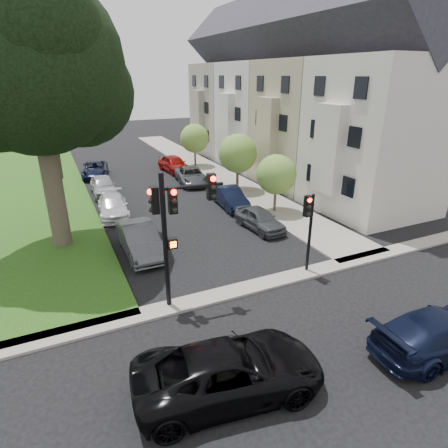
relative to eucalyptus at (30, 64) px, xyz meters
name	(u,v)px	position (x,y,z in m)	size (l,w,h in m)	color
ground	(276,312)	(7.45, -10.44, -9.35)	(140.00, 140.00, 0.00)	black
grass_strip	(33,186)	(-1.55, 13.56, -9.29)	(8.00, 44.00, 0.12)	#214614
sidewalk_right	(205,168)	(14.20, 13.56, -9.29)	(3.50, 44.00, 0.12)	#9C958A
sidewalk_cross	(252,287)	(7.45, -8.44, -9.29)	(60.00, 1.00, 0.12)	#9C958A
house_a	(379,107)	(19.89, -2.44, -2.42)	(7.70, 7.55, 15.97)	beige
house_b	(308,100)	(19.89, 5.06, -2.42)	(7.70, 7.55, 15.97)	gray
house_c	(261,96)	(19.89, 12.56, -2.42)	(7.70, 7.55, 15.97)	silver
house_d	(228,93)	(19.89, 20.06, -2.42)	(7.70, 7.55, 15.97)	gray
eucalyptus	(30,64)	(0.00, 0.00, 0.00)	(9.67, 8.77, 13.69)	#3B3427
small_tree_a	(276,175)	(13.65, -0.41, -6.67)	(2.68, 2.68, 4.03)	#3B3427
small_tree_b	(238,154)	(13.65, 5.28, -6.29)	(3.07, 3.07, 4.61)	#3B3427
small_tree_c	(195,138)	(13.65, 14.85, -6.48)	(2.88, 2.88, 4.32)	#3B3427
traffic_signal_main	(175,216)	(4.09, -8.20, -5.46)	(2.76, 0.72, 5.64)	black
traffic_signal_secondary	(309,220)	(10.42, -8.24, -6.62)	(0.53, 0.43, 3.92)	black
car_cross_near	(229,370)	(3.96, -13.28, -8.56)	(2.63, 5.70, 1.58)	black
car_cross_far	(441,332)	(11.27, -14.72, -8.60)	(2.11, 5.19, 1.51)	black
car_parked_0	(260,219)	(11.18, -2.61, -8.68)	(1.60, 3.97, 1.35)	#3F4247
car_parked_1	(230,197)	(11.38, 1.97, -8.65)	(1.49, 4.28, 1.41)	black
car_parked_2	(191,176)	(11.03, 8.98, -8.66)	(2.30, 4.98, 1.38)	#3F4247
car_parked_3	(174,164)	(10.97, 13.59, -8.55)	(1.89, 4.70, 1.60)	maroon
car_parked_5	(140,239)	(3.76, -2.83, -8.55)	(1.69, 4.85, 1.60)	#3F4247
car_parked_6	(113,206)	(3.46, 3.64, -8.68)	(1.87, 4.60, 1.34)	silver
car_parked_7	(103,186)	(3.57, 8.76, -8.60)	(1.77, 4.40, 1.50)	#999BA0
car_parked_8	(95,169)	(3.74, 14.96, -8.66)	(2.28, 4.95, 1.38)	black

